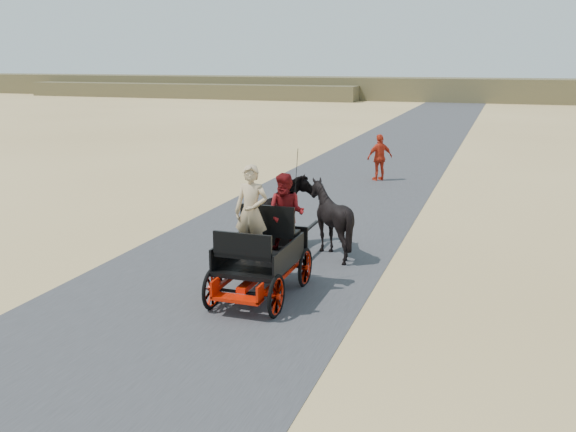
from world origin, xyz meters
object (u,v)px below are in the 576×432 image
(carriage, at_px, (261,278))
(horse_left, at_px, (285,215))
(pedestrian, at_px, (380,157))
(horse_right, at_px, (330,219))

(carriage, height_order, horse_left, horse_left)
(horse_left, bearing_deg, pedestrian, -92.35)
(carriage, relative_size, pedestrian, 1.39)
(carriage, distance_m, horse_right, 3.09)
(horse_right, xyz_separation_m, pedestrian, (-0.71, 9.58, 0.01))
(horse_left, height_order, horse_right, horse_right)
(horse_left, distance_m, horse_right, 1.10)
(carriage, relative_size, horse_right, 1.41)
(carriage, xyz_separation_m, horse_right, (0.55, 3.00, 0.49))
(horse_left, relative_size, horse_right, 1.18)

